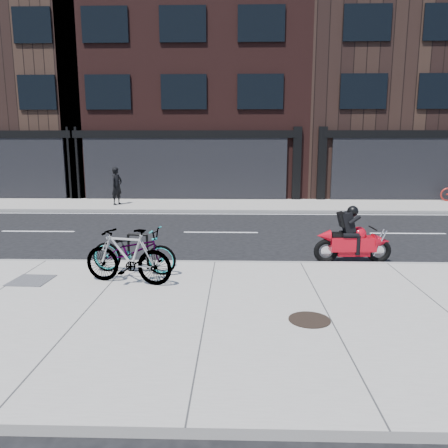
{
  "coord_description": "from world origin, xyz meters",
  "views": [
    {
      "loc": [
        0.49,
        -11.83,
        2.9
      ],
      "look_at": [
        0.19,
        -1.27,
        0.9
      ],
      "focal_mm": 35.0,
      "sensor_mm": 36.0,
      "label": 1
    }
  ],
  "objects_px": {
    "bike_rack": "(138,248)",
    "motorcycle": "(356,240)",
    "bicycle_front": "(134,250)",
    "bicycle_rear": "(128,256)",
    "manhole_cover": "(309,320)",
    "utility_grate": "(31,280)",
    "pedestrian": "(117,186)"
  },
  "relations": [
    {
      "from": "manhole_cover",
      "to": "utility_grate",
      "type": "relative_size",
      "value": 0.88
    },
    {
      "from": "bike_rack",
      "to": "bicycle_front",
      "type": "relative_size",
      "value": 0.43
    },
    {
      "from": "bicycle_rear",
      "to": "pedestrian",
      "type": "distance_m",
      "value": 11.37
    },
    {
      "from": "bike_rack",
      "to": "motorcycle",
      "type": "relative_size",
      "value": 0.42
    },
    {
      "from": "pedestrian",
      "to": "manhole_cover",
      "type": "distance_m",
      "value": 14.25
    },
    {
      "from": "motorcycle",
      "to": "pedestrian",
      "type": "height_order",
      "value": "pedestrian"
    },
    {
      "from": "bicycle_front",
      "to": "bicycle_rear",
      "type": "distance_m",
      "value": 0.69
    },
    {
      "from": "motorcycle",
      "to": "utility_grate",
      "type": "height_order",
      "value": "motorcycle"
    },
    {
      "from": "bike_rack",
      "to": "motorcycle",
      "type": "height_order",
      "value": "motorcycle"
    },
    {
      "from": "motorcycle",
      "to": "utility_grate",
      "type": "relative_size",
      "value": 2.52
    },
    {
      "from": "bike_rack",
      "to": "bicycle_rear",
      "type": "distance_m",
      "value": 0.97
    },
    {
      "from": "bike_rack",
      "to": "bicycle_front",
      "type": "height_order",
      "value": "bicycle_front"
    },
    {
      "from": "bicycle_rear",
      "to": "motorcycle",
      "type": "relative_size",
      "value": 0.97
    },
    {
      "from": "utility_grate",
      "to": "pedestrian",
      "type": "bearing_deg",
      "value": 96.09
    },
    {
      "from": "bicycle_front",
      "to": "bicycle_rear",
      "type": "relative_size",
      "value": 1.02
    },
    {
      "from": "bicycle_rear",
      "to": "manhole_cover",
      "type": "distance_m",
      "value": 3.77
    },
    {
      "from": "bike_rack",
      "to": "bicycle_rear",
      "type": "relative_size",
      "value": 0.44
    },
    {
      "from": "bicycle_rear",
      "to": "motorcycle",
      "type": "distance_m",
      "value": 5.46
    },
    {
      "from": "bicycle_rear",
      "to": "utility_grate",
      "type": "relative_size",
      "value": 2.46
    },
    {
      "from": "utility_grate",
      "to": "bicycle_rear",
      "type": "bearing_deg",
      "value": -2.36
    },
    {
      "from": "pedestrian",
      "to": "motorcycle",
      "type": "bearing_deg",
      "value": -111.81
    },
    {
      "from": "bike_rack",
      "to": "bicycle_rear",
      "type": "bearing_deg",
      "value": -88.96
    },
    {
      "from": "bicycle_front",
      "to": "motorcycle",
      "type": "bearing_deg",
      "value": -64.45
    },
    {
      "from": "bicycle_rear",
      "to": "manhole_cover",
      "type": "xyz_separation_m",
      "value": [
        3.3,
        -1.75,
        -0.55
      ]
    },
    {
      "from": "bicycle_rear",
      "to": "manhole_cover",
      "type": "bearing_deg",
      "value": 75.15
    },
    {
      "from": "bicycle_rear",
      "to": "motorcycle",
      "type": "bearing_deg",
      "value": 125.74
    },
    {
      "from": "motorcycle",
      "to": "manhole_cover",
      "type": "relative_size",
      "value": 2.87
    },
    {
      "from": "bicycle_front",
      "to": "manhole_cover",
      "type": "distance_m",
      "value": 4.17
    },
    {
      "from": "bike_rack",
      "to": "pedestrian",
      "type": "xyz_separation_m",
      "value": [
        -3.15,
        9.95,
        0.36
      ]
    },
    {
      "from": "motorcycle",
      "to": "utility_grate",
      "type": "distance_m",
      "value": 7.35
    },
    {
      "from": "utility_grate",
      "to": "manhole_cover",
      "type": "bearing_deg",
      "value": -19.09
    },
    {
      "from": "motorcycle",
      "to": "pedestrian",
      "type": "xyz_separation_m",
      "value": [
        -8.21,
        8.82,
        0.39
      ]
    }
  ]
}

